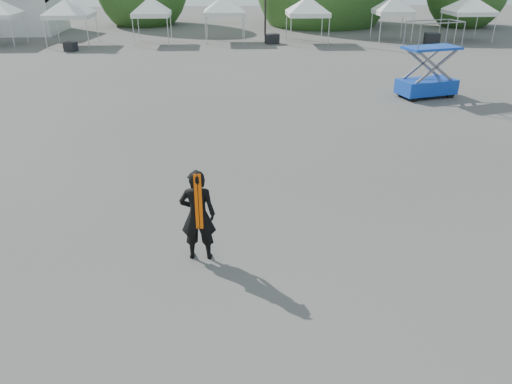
{
  "coord_description": "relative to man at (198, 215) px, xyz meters",
  "views": [
    {
      "loc": [
        -0.38,
        -11.0,
        5.89
      ],
      "look_at": [
        0.21,
        -1.28,
        1.3
      ],
      "focal_mm": 35.0,
      "sensor_mm": 36.0,
      "label": 1
    }
  ],
  "objects": [
    {
      "name": "tent_c",
      "position": [
        -10.49,
        29.55,
        2.03
      ],
      "size": [
        4.48,
        4.48,
        3.88
      ],
      "color": "silver",
      "rests_on": "ground"
    },
    {
      "name": "crate_west",
      "position": [
        -9.97,
        26.81,
        -0.72
      ],
      "size": [
        0.95,
        0.85,
        0.61
      ],
      "primitive_type": "cube",
      "rotation": [
        0.0,
        0.0,
        -0.38
      ],
      "color": "black",
      "rests_on": "ground"
    },
    {
      "name": "scissor_lift",
      "position": [
        9.91,
        13.15,
        0.67
      ],
      "size": [
        2.86,
        1.96,
        3.36
      ],
      "rotation": [
        0.0,
        0.0,
        0.27
      ],
      "color": "#0D57B2",
      "rests_on": "ground"
    },
    {
      "name": "ground",
      "position": [
        1.03,
        1.76,
        -1.02
      ],
      "size": [
        120.0,
        120.0,
        0.0
      ],
      "primitive_type": "plane",
      "color": "#474442",
      "rests_on": "ground"
    },
    {
      "name": "man",
      "position": [
        0.0,
        0.0,
        0.0
      ],
      "size": [
        0.77,
        0.53,
        2.04
      ],
      "rotation": [
        0.0,
        0.0,
        3.09
      ],
      "color": "black",
      "rests_on": "ground"
    },
    {
      "name": "crate_mid",
      "position": [
        4.21,
        29.29,
        -0.66
      ],
      "size": [
        1.1,
        0.96,
        0.73
      ],
      "primitive_type": "cube",
      "rotation": [
        0.0,
        0.0,
        0.29
      ],
      "color": "black",
      "rests_on": "ground"
    },
    {
      "name": "crate_east",
      "position": [
        16.08,
        28.33,
        -0.62
      ],
      "size": [
        1.12,
        0.92,
        0.8
      ],
      "primitive_type": "cube",
      "rotation": [
        0.0,
        0.0,
        -0.12
      ],
      "color": "black",
      "rests_on": "ground"
    },
    {
      "name": "tent_d",
      "position": [
        -4.68,
        29.95,
        2.03
      ],
      "size": [
        3.78,
        3.78,
        3.88
      ],
      "color": "silver",
      "rests_on": "ground"
    },
    {
      "name": "tent_f",
      "position": [
        6.85,
        29.51,
        2.03
      ],
      "size": [
        4.22,
        4.22,
        3.88
      ],
      "color": "silver",
      "rests_on": "ground"
    }
  ]
}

